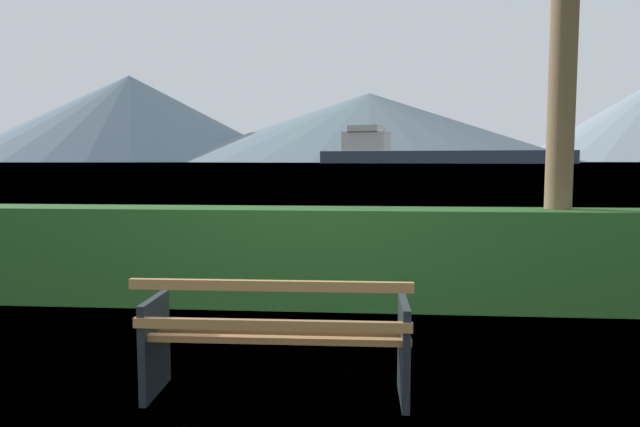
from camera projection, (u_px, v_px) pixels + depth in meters
name	position (u px, v px, depth m)	size (l,w,h in m)	color
ground_plane	(278.00, 395.00, 4.09)	(1400.00, 1400.00, 0.00)	#567A38
water_surface	(368.00, 163.00, 307.86)	(620.00, 620.00, 0.00)	#7A99A8
park_bench	(276.00, 337.00, 3.99)	(1.80, 0.60, 0.87)	#A0703F
hedge_row	(313.00, 257.00, 6.59)	(9.54, 0.66, 1.09)	#285B23
cargo_ship_large	(424.00, 153.00, 277.70)	(116.17, 44.70, 17.94)	#2D384C
distant_hills	(375.00, 121.00, 536.57)	(782.81, 359.93, 83.03)	slate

